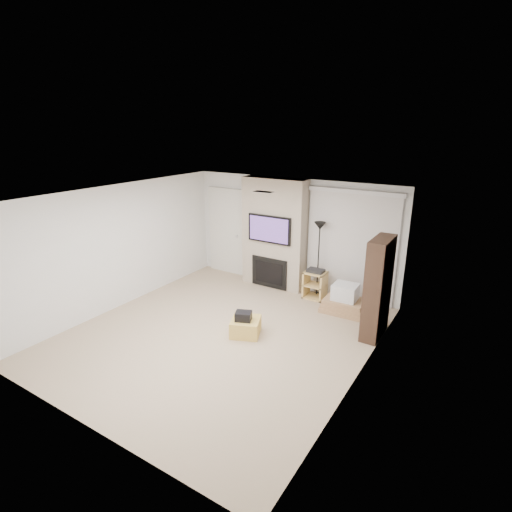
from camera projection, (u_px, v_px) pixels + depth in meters
The scene contains 16 objects.
floor at pixel (221, 334), 7.20m from camera, with size 5.00×5.50×0.00m, color tan.
ceiling at pixel (217, 196), 6.42m from camera, with size 5.00×5.50×0.00m, color white.
wall_back at pixel (292, 234), 9.03m from camera, with size 5.00×2.50×0.00m, color white.
wall_front at pixel (75, 339), 4.60m from camera, with size 5.00×2.50×0.00m, color white.
wall_left at pixel (120, 247), 8.07m from camera, with size 5.50×2.50×0.00m, color white.
wall_right at pixel (363, 302), 5.56m from camera, with size 5.50×2.50×0.00m, color white.
hvac_vent at pixel (263, 192), 6.87m from camera, with size 0.35×0.18×0.01m, color silver.
ottoman at pixel (246, 327), 7.15m from camera, with size 0.50×0.50×0.30m, color #DCB452.
black_bag at pixel (243, 316), 7.05m from camera, with size 0.28×0.22×0.16m, color black.
fireplace_wall at pixel (274, 234), 9.04m from camera, with size 1.50×0.47×2.50m.
entry_door at pixel (227, 232), 9.97m from camera, with size 1.02×0.11×2.14m.
vertical_blinds at pixel (351, 242), 8.28m from camera, with size 1.98×0.10×2.37m.
floor_lamp at pixel (319, 239), 8.42m from camera, with size 0.25×0.25×1.66m.
av_stand at pixel (315, 283), 8.61m from camera, with size 0.45×0.38×0.66m.
box_stack at pixel (345, 301), 8.02m from camera, with size 0.89×0.68×0.58m.
bookshelf at pixel (378, 288), 6.91m from camera, with size 0.30×0.80×1.80m.
Camera 1 is at (3.92, -5.10, 3.59)m, focal length 28.00 mm.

